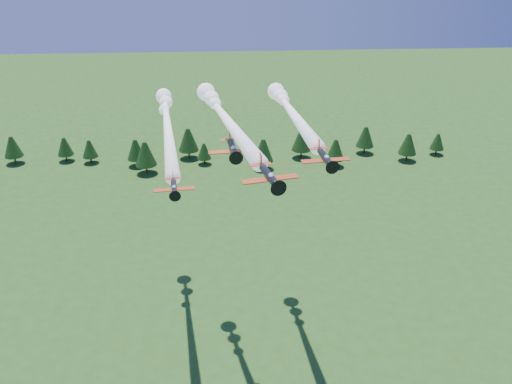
{
  "coord_description": "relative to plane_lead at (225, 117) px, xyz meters",
  "views": [
    {
      "loc": [
        -3.69,
        -83.24,
        83.2
      ],
      "look_at": [
        1.35,
        0.0,
        42.24
      ],
      "focal_mm": 40.0,
      "sensor_mm": 36.0,
      "label": 1
    }
  ],
  "objects": [
    {
      "name": "plane_right",
      "position": [
        13.05,
        8.98,
        -1.82
      ],
      "size": [
        10.22,
        44.59,
        3.7
      ],
      "rotation": [
        0.0,
        0.0,
        0.11
      ],
      "color": "black",
      "rests_on": "ground"
    },
    {
      "name": "plane_left",
      "position": [
        -11.8,
        13.38,
        -5.53
      ],
      "size": [
        10.86,
        55.4,
        3.7
      ],
      "rotation": [
        0.0,
        0.0,
        0.11
      ],
      "color": "black",
      "rests_on": "ground"
    },
    {
      "name": "treeline",
      "position": [
        1.61,
        95.37,
        -43.08
      ],
      "size": [
        163.84,
        21.06,
        11.77
      ],
      "color": "#382314",
      "rests_on": "ground"
    },
    {
      "name": "plane_lead",
      "position": [
        0.0,
        0.0,
        0.0
      ],
      "size": [
        15.62,
        47.82,
        3.7
      ],
      "rotation": [
        0.0,
        0.0,
        0.23
      ],
      "color": "black",
      "rests_on": "ground"
    },
    {
      "name": "plane_slot",
      "position": [
        1.24,
        -7.59,
        -3.15
      ],
      "size": [
        8.57,
        9.3,
        3.0
      ],
      "rotation": [
        0.0,
        0.0,
        0.1
      ],
      "color": "black",
      "rests_on": "ground"
    }
  ]
}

